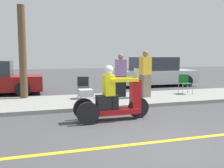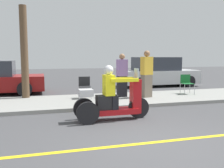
{
  "view_description": "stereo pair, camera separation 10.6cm",
  "coord_description": "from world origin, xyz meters",
  "px_view_note": "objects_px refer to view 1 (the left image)",
  "views": [
    {
      "loc": [
        -2.25,
        -4.42,
        1.74
      ],
      "look_at": [
        -0.3,
        1.96,
        0.99
      ],
      "focal_mm": 40.0,
      "sensor_mm": 36.0,
      "label": 1
    },
    {
      "loc": [
        -2.15,
        -4.45,
        1.74
      ],
      "look_at": [
        -0.3,
        1.96,
        0.99
      ],
      "focal_mm": 40.0,
      "sensor_mm": 36.0,
      "label": 2
    }
  ],
  "objects_px": {
    "spectator_far_back": "(121,76)",
    "parked_car_lot_far": "(156,73)",
    "folding_chair_set_back": "(83,85)",
    "folding_chair_curbside": "(185,82)",
    "tree_trunk": "(23,52)",
    "motorcycle_trike": "(112,100)",
    "spectator_end_of_line": "(145,75)"
  },
  "relations": [
    {
      "from": "motorcycle_trike",
      "to": "tree_trunk",
      "type": "relative_size",
      "value": 0.59
    },
    {
      "from": "spectator_far_back",
      "to": "folding_chair_curbside",
      "type": "bearing_deg",
      "value": 0.27
    },
    {
      "from": "spectator_end_of_line",
      "to": "folding_chair_set_back",
      "type": "bearing_deg",
      "value": 168.65
    },
    {
      "from": "spectator_far_back",
      "to": "parked_car_lot_far",
      "type": "relative_size",
      "value": 0.39
    },
    {
      "from": "motorcycle_trike",
      "to": "spectator_end_of_line",
      "type": "distance_m",
      "value": 3.4
    },
    {
      "from": "spectator_far_back",
      "to": "motorcycle_trike",
      "type": "bearing_deg",
      "value": -113.15
    },
    {
      "from": "motorcycle_trike",
      "to": "folding_chair_curbside",
      "type": "relative_size",
      "value": 2.54
    },
    {
      "from": "spectator_far_back",
      "to": "parked_car_lot_far",
      "type": "bearing_deg",
      "value": 47.41
    },
    {
      "from": "spectator_end_of_line",
      "to": "folding_chair_curbside",
      "type": "relative_size",
      "value": 2.23
    },
    {
      "from": "spectator_far_back",
      "to": "parked_car_lot_far",
      "type": "distance_m",
      "value": 5.05
    },
    {
      "from": "motorcycle_trike",
      "to": "spectator_far_back",
      "type": "bearing_deg",
      "value": 66.85
    },
    {
      "from": "spectator_far_back",
      "to": "tree_trunk",
      "type": "xyz_separation_m",
      "value": [
        -3.68,
        0.85,
        0.94
      ]
    },
    {
      "from": "spectator_end_of_line",
      "to": "tree_trunk",
      "type": "bearing_deg",
      "value": 165.23
    },
    {
      "from": "spectator_end_of_line",
      "to": "folding_chair_curbside",
      "type": "xyz_separation_m",
      "value": [
        2.03,
        0.37,
        -0.38
      ]
    },
    {
      "from": "spectator_end_of_line",
      "to": "tree_trunk",
      "type": "relative_size",
      "value": 0.52
    },
    {
      "from": "folding_chair_set_back",
      "to": "tree_trunk",
      "type": "height_order",
      "value": "tree_trunk"
    },
    {
      "from": "motorcycle_trike",
      "to": "folding_chair_set_back",
      "type": "xyz_separation_m",
      "value": [
        -0.22,
        3.06,
        0.08
      ]
    },
    {
      "from": "spectator_far_back",
      "to": "folding_chair_set_back",
      "type": "distance_m",
      "value": 1.52
    },
    {
      "from": "spectator_end_of_line",
      "to": "parked_car_lot_far",
      "type": "xyz_separation_m",
      "value": [
        2.52,
        4.07,
        -0.23
      ]
    },
    {
      "from": "folding_chair_set_back",
      "to": "folding_chair_curbside",
      "type": "relative_size",
      "value": 1.0
    },
    {
      "from": "tree_trunk",
      "to": "spectator_end_of_line",
      "type": "bearing_deg",
      "value": -14.77
    },
    {
      "from": "spectator_far_back",
      "to": "tree_trunk",
      "type": "height_order",
      "value": "tree_trunk"
    },
    {
      "from": "motorcycle_trike",
      "to": "folding_chair_curbside",
      "type": "bearing_deg",
      "value": 35.23
    },
    {
      "from": "motorcycle_trike",
      "to": "folding_chair_curbside",
      "type": "height_order",
      "value": "motorcycle_trike"
    },
    {
      "from": "parked_car_lot_far",
      "to": "tree_trunk",
      "type": "bearing_deg",
      "value": -158.0
    },
    {
      "from": "spectator_far_back",
      "to": "folding_chair_curbside",
      "type": "xyz_separation_m",
      "value": [
        2.93,
        0.01,
        -0.32
      ]
    },
    {
      "from": "folding_chair_curbside",
      "to": "spectator_end_of_line",
      "type": "bearing_deg",
      "value": -169.72
    },
    {
      "from": "spectator_far_back",
      "to": "tree_trunk",
      "type": "relative_size",
      "value": 0.48
    },
    {
      "from": "folding_chair_curbside",
      "to": "spectator_far_back",
      "type": "bearing_deg",
      "value": -179.73
    },
    {
      "from": "spectator_far_back",
      "to": "folding_chair_set_back",
      "type": "relative_size",
      "value": 2.08
    },
    {
      "from": "motorcycle_trike",
      "to": "spectator_far_back",
      "type": "distance_m",
      "value": 3.22
    },
    {
      "from": "folding_chair_set_back",
      "to": "tree_trunk",
      "type": "bearing_deg",
      "value": 161.65
    }
  ]
}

